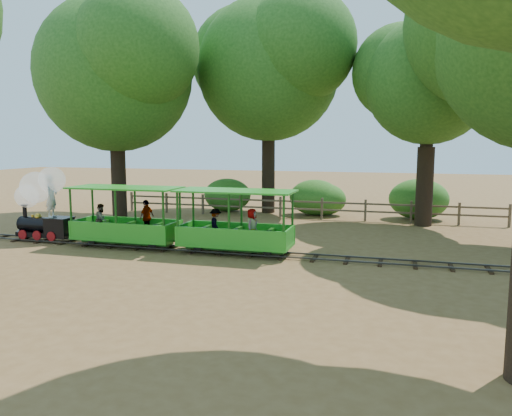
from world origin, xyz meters
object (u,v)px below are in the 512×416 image
(locomotive, at_px, (41,198))
(carriage_front, at_px, (126,224))
(fence, at_px, (301,206))
(carriage_rear, at_px, (235,230))

(locomotive, relative_size, carriage_front, 0.73)
(carriage_front, relative_size, fence, 0.21)
(carriage_front, bearing_deg, carriage_rear, -0.54)
(carriage_rear, height_order, fence, carriage_rear)
(carriage_rear, relative_size, fence, 0.21)
(locomotive, distance_m, fence, 11.38)
(fence, bearing_deg, carriage_front, -120.02)
(carriage_front, distance_m, carriage_rear, 3.98)
(locomotive, relative_size, carriage_rear, 0.73)
(carriage_rear, bearing_deg, locomotive, 179.50)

